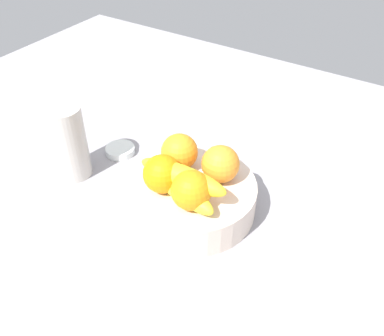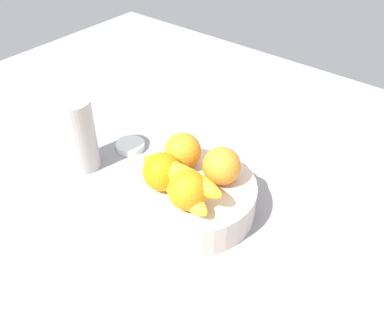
{
  "view_description": "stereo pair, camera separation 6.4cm",
  "coord_description": "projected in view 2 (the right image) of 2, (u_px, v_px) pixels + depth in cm",
  "views": [
    {
      "loc": [
        -28.86,
        49.4,
        57.78
      ],
      "look_at": [
        2.73,
        0.16,
        10.25
      ],
      "focal_mm": 40.08,
      "sensor_mm": 36.0,
      "label": 1
    },
    {
      "loc": [
        -34.06,
        45.64,
        57.78
      ],
      "look_at": [
        2.73,
        0.16,
        10.25
      ],
      "focal_mm": 40.08,
      "sensor_mm": 36.0,
      "label": 2
    }
  ],
  "objects": [
    {
      "name": "jar_lid",
      "position": [
        130.0,
        146.0,
        0.97
      ],
      "size": [
        6.45,
        6.45,
        1.49
      ],
      "primitive_type": "cylinder",
      "color": "white",
      "rests_on": "ground_plane"
    },
    {
      "name": "orange_center",
      "position": [
        162.0,
        172.0,
        0.75
      ],
      "size": [
        6.97,
        6.97,
        6.97
      ],
      "primitive_type": "sphere",
      "color": "orange",
      "rests_on": "fruit_bowl"
    },
    {
      "name": "thermos_tumbler",
      "position": [
        78.0,
        135.0,
        0.87
      ],
      "size": [
        7.14,
        7.14,
        15.82
      ],
      "primitive_type": "cylinder",
      "color": "beige",
      "rests_on": "ground_plane"
    },
    {
      "name": "ground_plane",
      "position": [
        204.0,
        221.0,
        0.82
      ],
      "size": [
        180.0,
        140.0,
        3.0
      ],
      "primitive_type": "cube",
      "color": "gray"
    },
    {
      "name": "banana_bunch",
      "position": [
        179.0,
        181.0,
        0.74
      ],
      "size": [
        17.58,
        8.53,
        6.2
      ],
      "color": "yellow",
      "rests_on": "fruit_bowl"
    },
    {
      "name": "orange_front_right",
      "position": [
        183.0,
        151.0,
        0.8
      ],
      "size": [
        6.97,
        6.97,
        6.97
      ],
      "primitive_type": "sphere",
      "color": "orange",
      "rests_on": "fruit_bowl"
    },
    {
      "name": "orange_back_left",
      "position": [
        188.0,
        190.0,
        0.72
      ],
      "size": [
        6.97,
        6.97,
        6.97
      ],
      "primitive_type": "sphere",
      "color": "orange",
      "rests_on": "fruit_bowl"
    },
    {
      "name": "orange_front_left",
      "position": [
        221.0,
        166.0,
        0.77
      ],
      "size": [
        6.97,
        6.97,
        6.97
      ],
      "primitive_type": "sphere",
      "color": "orange",
      "rests_on": "fruit_bowl"
    },
    {
      "name": "fruit_bowl",
      "position": [
        192.0,
        198.0,
        0.8
      ],
      "size": [
        23.65,
        23.65,
        6.25
      ],
      "primitive_type": "cylinder",
      "color": "beige",
      "rests_on": "ground_plane"
    }
  ]
}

